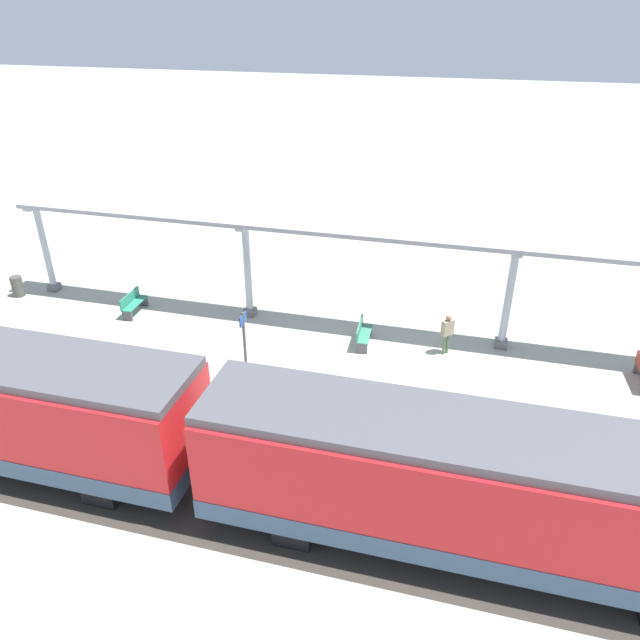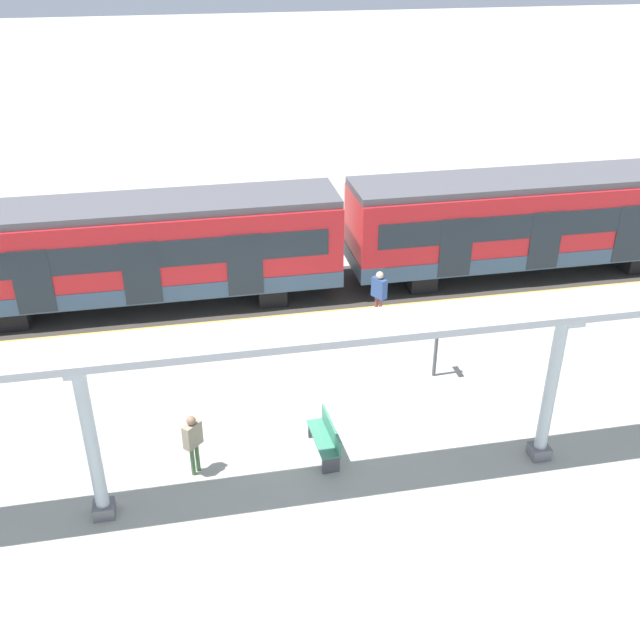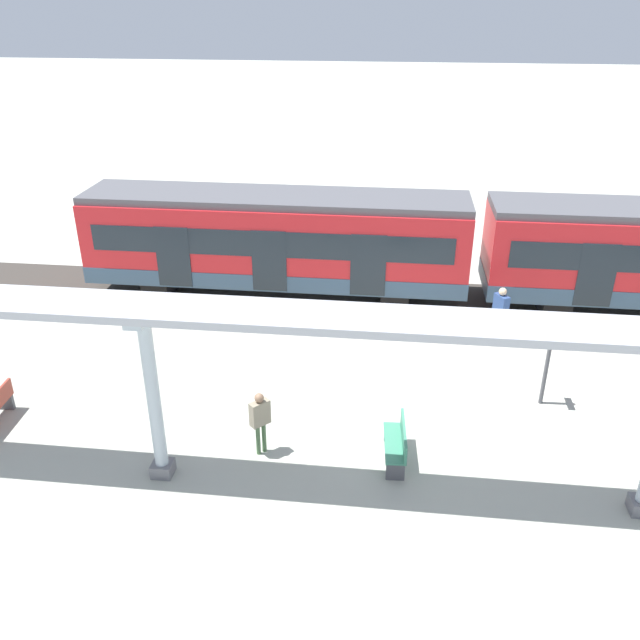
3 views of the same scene
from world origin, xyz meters
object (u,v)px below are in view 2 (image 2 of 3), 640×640
(canopy_pillar_second, at_px, (91,441))
(platform_info_sign, at_px, (437,333))
(train_far_carriage, at_px, (528,223))
(bench_mid_platform, at_px, (326,438))
(train_near_carriage, at_px, (142,252))
(canopy_pillar_third, at_px, (551,386))
(passenger_by_the_benches, at_px, (193,438))
(passenger_waiting_near_edge, at_px, (379,291))

(canopy_pillar_second, height_order, platform_info_sign, canopy_pillar_second)
(train_far_carriage, bearing_deg, bench_mid_platform, -46.11)
(canopy_pillar_second, bearing_deg, platform_info_sign, 113.76)
(train_near_carriage, relative_size, bench_mid_platform, 8.18)
(train_near_carriage, xyz_separation_m, canopy_pillar_third, (9.62, 9.01, 0.13))
(train_near_carriage, relative_size, platform_info_sign, 5.66)
(canopy_pillar_third, bearing_deg, passenger_by_the_benches, -97.13)
(canopy_pillar_third, xyz_separation_m, platform_info_sign, (-3.76, -1.27, -0.64))
(passenger_waiting_near_edge, bearing_deg, train_near_carriage, -110.19)
(canopy_pillar_third, relative_size, bench_mid_platform, 2.54)
(bench_mid_platform, relative_size, passenger_by_the_benches, 0.98)
(canopy_pillar_third, relative_size, passenger_by_the_benches, 2.49)
(canopy_pillar_second, bearing_deg, passenger_waiting_near_edge, 131.84)
(train_near_carriage, xyz_separation_m, canopy_pillar_second, (9.62, -0.81, 0.13))
(bench_mid_platform, height_order, passenger_by_the_benches, passenger_by_the_benches)
(canopy_pillar_second, distance_m, canopy_pillar_third, 9.82)
(canopy_pillar_second, bearing_deg, train_far_carriage, 124.78)
(passenger_waiting_near_edge, relative_size, passenger_by_the_benches, 1.09)
(canopy_pillar_third, xyz_separation_m, bench_mid_platform, (-1.09, -4.84, -1.52))
(train_far_carriage, height_order, passenger_waiting_near_edge, train_far_carriage)
(train_near_carriage, bearing_deg, platform_info_sign, 52.91)
(platform_info_sign, xyz_separation_m, passenger_waiting_near_edge, (-3.26, -0.70, -0.26))
(train_far_carriage, bearing_deg, passenger_by_the_benches, -54.02)
(train_far_carriage, xyz_separation_m, passenger_by_the_benches, (8.63, -11.89, -0.86))
(train_far_carriage, relative_size, passenger_waiting_near_edge, 7.33)
(bench_mid_platform, distance_m, passenger_by_the_benches, 3.07)
(train_near_carriage, relative_size, passenger_waiting_near_edge, 7.33)
(train_far_carriage, distance_m, platform_info_sign, 7.91)
(canopy_pillar_third, distance_m, passenger_waiting_near_edge, 7.35)
(bench_mid_platform, bearing_deg, passenger_by_the_benches, -88.01)
(canopy_pillar_second, bearing_deg, train_near_carriage, 175.20)
(platform_info_sign, height_order, passenger_waiting_near_edge, platform_info_sign)
(canopy_pillar_second, height_order, passenger_waiting_near_edge, canopy_pillar_second)
(train_far_carriage, xyz_separation_m, passenger_waiting_near_edge, (2.59, -6.00, -0.77))
(platform_info_sign, bearing_deg, passenger_waiting_near_edge, -167.87)
(canopy_pillar_second, relative_size, passenger_waiting_near_edge, 2.28)
(canopy_pillar_third, bearing_deg, train_far_carriage, 157.29)
(train_near_carriage, relative_size, train_far_carriage, 1.00)
(train_far_carriage, distance_m, passenger_by_the_benches, 14.72)
(train_near_carriage, height_order, platform_info_sign, train_near_carriage)
(train_far_carriage, bearing_deg, canopy_pillar_third, -22.71)
(canopy_pillar_third, relative_size, platform_info_sign, 1.76)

